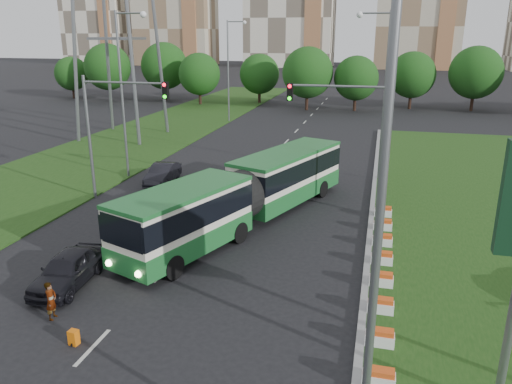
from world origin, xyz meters
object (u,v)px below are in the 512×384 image
(car_left_far, at_px, (163,174))
(pedestrian, at_px, (51,301))
(traffic_mast_left, at_px, (110,119))
(car_left_near, at_px, (68,269))
(shopping_trolley, at_px, (74,338))
(articulated_bus, at_px, (242,193))
(traffic_mast_median, at_px, (356,126))

(car_left_far, height_order, pedestrian, pedestrian)
(pedestrian, bearing_deg, traffic_mast_left, 13.41)
(car_left_near, bearing_deg, traffic_mast_left, 104.32)
(shopping_trolley, bearing_deg, traffic_mast_left, 119.63)
(car_left_far, relative_size, pedestrian, 2.85)
(car_left_near, height_order, shopping_trolley, car_left_near)
(articulated_bus, relative_size, car_left_far, 4.15)
(car_left_far, bearing_deg, traffic_mast_median, -17.81)
(shopping_trolley, bearing_deg, car_left_near, 131.58)
(articulated_bus, height_order, pedestrian, articulated_bus)
(traffic_mast_left, bearing_deg, car_left_far, 71.32)
(traffic_mast_left, height_order, car_left_near, traffic_mast_left)
(traffic_mast_median, relative_size, car_left_far, 1.83)
(traffic_mast_median, relative_size, traffic_mast_left, 1.00)
(car_left_near, bearing_deg, traffic_mast_median, 42.39)
(shopping_trolley, bearing_deg, pedestrian, 149.52)
(traffic_mast_left, distance_m, articulated_bus, 10.06)
(traffic_mast_median, height_order, shopping_trolley, traffic_mast_median)
(traffic_mast_left, relative_size, car_left_near, 1.81)
(car_left_near, distance_m, shopping_trolley, 4.71)
(traffic_mast_median, height_order, articulated_bus, traffic_mast_median)
(articulated_bus, xyz_separation_m, car_left_far, (-7.78, 6.27, -1.11))
(traffic_mast_median, relative_size, pedestrian, 5.23)
(articulated_bus, distance_m, car_left_far, 10.05)
(traffic_mast_median, height_order, pedestrian, traffic_mast_median)
(traffic_mast_left, xyz_separation_m, articulated_bus, (9.19, -2.10, -3.52))
(pedestrian, bearing_deg, shopping_trolley, -132.38)
(traffic_mast_left, bearing_deg, articulated_bus, -12.90)
(shopping_trolley, bearing_deg, traffic_mast_median, 67.71)
(traffic_mast_left, bearing_deg, traffic_mast_median, 3.77)
(articulated_bus, height_order, car_left_near, articulated_bus)
(traffic_mast_median, bearing_deg, articulated_bus, -152.53)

